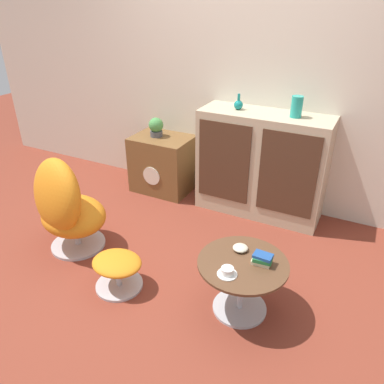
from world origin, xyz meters
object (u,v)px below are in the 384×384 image
Objects in this scene: book_stack at (262,259)px; bowl at (241,248)px; sideboard at (261,165)px; ottoman at (117,267)px; coffee_table at (242,278)px; egg_chair at (66,207)px; vase_leftmost at (238,104)px; vase_inner_left at (297,107)px; tv_console at (163,164)px; potted_plant at (156,127)px; teacup at (227,272)px.

book_stack reaches higher than bowl.
sideboard reaches higher than ottoman.
book_stack is at bearing 21.15° from coffee_table.
egg_chair is 6.00× the size of vase_leftmost.
ottoman is 2.08× the size of vase_inner_left.
sideboard reaches higher than bowl.
book_stack reaches higher than ottoman.
tv_console is 0.41m from potted_plant.
tv_console is 1.79m from bowl.
vase_inner_left is (0.26, 0.00, 0.59)m from sideboard.
egg_chair is at bearing -95.54° from tv_console.
vase_leftmost is at bearing 1.55° from tv_console.
tv_console reaches higher than ottoman.
vase_inner_left is at bearing 0.86° from sideboard.
teacup is (1.35, -1.47, 0.12)m from tv_console.
coffee_table is 0.22m from teacup.
bowl reaches higher than coffee_table.
vase_leftmost reaches higher than teacup.
book_stack is (0.69, -1.29, -0.60)m from vase_leftmost.
egg_chair is 2.27× the size of ottoman.
potted_plant reaches higher than coffee_table.
ottoman is 1.05m from book_stack.
teacup is at bearing -79.71° from sideboard.
vase_leftmost reaches higher than sideboard.
tv_console is 4.33× the size of vase_leftmost.
egg_chair reaches higher than coffee_table.
bowl is at bearing -90.16° from vase_inner_left.
coffee_table is at bearing 12.54° from ottoman.
vase_leftmost is 0.79× the size of vase_inner_left.
teacup reaches higher than bowl.
vase_leftmost is 0.52m from vase_inner_left.
bowl is at bearing 4.34° from egg_chair.
vase_inner_left reaches higher than bowl.
ottoman is 2.97× the size of teacup.
ottoman is at bearing -159.01° from bowl.
coffee_table is 3.30× the size of vase_inner_left.
teacup reaches higher than ottoman.
sideboard is 6.00× the size of potted_plant.
egg_chair is 1.49m from teacup.
vase_inner_left is (0.82, 1.53, 0.91)m from ottoman.
vase_inner_left reaches higher than coffee_table.
vase_inner_left is (1.46, 1.33, 0.68)m from egg_chair.
sideboard reaches higher than book_stack.
vase_inner_left is 0.91× the size of potted_plant.
vase_inner_left is at bearing 42.16° from egg_chair.
teacup is at bearing -46.04° from potted_plant.
book_stack is (0.16, 0.20, 0.02)m from teacup.
ottoman is at bearing -166.46° from book_stack.
tv_console is at bearing -178.45° from vase_leftmost.
vase_leftmost reaches higher than coffee_table.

